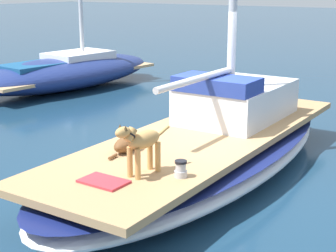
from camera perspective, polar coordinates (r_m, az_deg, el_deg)
The scene contains 9 objects.
ground_plane at distance 8.49m, azimuth 3.74°, elevation -5.11°, with size 120.00×120.00×0.00m, color navy.
sailboat_main at distance 8.38m, azimuth 3.78°, elevation -2.96°, with size 2.55×7.25×0.66m.
cabin_house at distance 9.17m, azimuth 7.30°, elevation 2.87°, with size 1.41×2.23×0.84m.
dog_tan at distance 6.39m, azimuth -2.91°, elevation -1.75°, with size 0.28×0.94×0.70m.
dog_brown at distance 7.45m, azimuth -4.24°, elevation -1.83°, with size 0.33×0.95×0.22m.
deck_winch at distance 6.42m, azimuth 1.39°, elevation -4.71°, with size 0.16×0.16×0.21m.
coiled_rope at distance 7.78m, azimuth -3.42°, elevation -1.73°, with size 0.32×0.32×0.04m, color beige.
deck_towel at distance 6.31m, azimuth -6.97°, elevation -5.98°, with size 0.56×0.36×0.03m, color #C6333D.
moored_boat_port_side at distance 15.49m, azimuth -10.90°, elevation 5.85°, with size 2.88×6.36×6.06m.
Camera 1 is at (3.93, -6.93, 2.94)m, focal length 56.34 mm.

